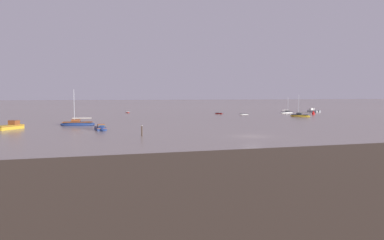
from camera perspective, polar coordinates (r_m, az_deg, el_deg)
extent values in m
plane|color=gray|center=(51.73, 9.48, -2.56)|extent=(800.00, 800.00, 0.00)
cube|color=#4C3D2D|center=(30.38, 25.80, -7.26)|extent=(293.73, 23.70, 0.26)
ellipsoid|color=red|center=(120.73, -10.17, 1.20)|extent=(1.33, 3.22, 0.50)
cube|color=silver|center=(120.72, -10.17, 1.30)|extent=(1.28, 2.97, 0.07)
cube|color=silver|center=(120.73, -10.17, 1.26)|extent=(0.98, 0.28, 0.05)
ellipsoid|color=navy|center=(72.44, -17.65, -0.66)|extent=(6.71, 2.96, 1.12)
cube|color=brown|center=(72.41, -17.66, -0.31)|extent=(5.72, 2.62, 0.11)
cube|color=brown|center=(72.45, -17.91, -0.06)|extent=(1.71, 1.33, 0.40)
cylinder|color=#B7BABF|center=(72.36, -18.17, 2.21)|extent=(0.11, 0.11, 6.15)
cylinder|color=beige|center=(72.22, -17.04, 0.27)|extent=(3.56, 0.76, 0.22)
ellipsoid|color=white|center=(107.60, 8.25, 0.88)|extent=(3.01, 1.42, 0.46)
cube|color=black|center=(107.59, 8.25, 0.98)|extent=(2.78, 1.36, 0.06)
cube|color=black|center=(107.59, 8.25, 0.95)|extent=(0.32, 0.91, 0.05)
ellipsoid|color=red|center=(111.32, 4.28, 1.01)|extent=(2.26, 3.16, 0.48)
cube|color=black|center=(111.31, 4.28, 1.12)|extent=(2.13, 2.93, 0.06)
cube|color=black|center=(111.32, 4.28, 1.08)|extent=(0.92, 0.58, 0.05)
cube|color=gray|center=(129.13, 18.72, 1.27)|extent=(2.37, 4.68, 0.88)
cone|color=gray|center=(130.90, 18.04, 1.32)|extent=(1.92, 1.60, 1.77)
cube|color=silver|center=(129.15, 18.71, 1.42)|extent=(2.42, 4.79, 0.10)
cube|color=silver|center=(129.90, 18.41, 1.64)|extent=(1.52, 1.23, 0.69)
cube|color=#384751|center=(130.31, 18.26, 1.67)|extent=(1.36, 0.40, 0.55)
cube|color=black|center=(127.49, 19.37, 1.29)|extent=(0.38, 0.31, 0.63)
cube|color=gold|center=(68.80, -27.02, -1.13)|extent=(4.47, 5.16, 0.96)
cone|color=gold|center=(70.59, -25.53, -0.96)|extent=(2.45, 2.36, 1.93)
cube|color=brown|center=(68.81, -26.99, -0.83)|extent=(4.57, 5.28, 0.11)
cube|color=brown|center=(69.55, -26.35, -0.35)|extent=(1.92, 1.84, 0.75)
cube|color=#384751|center=(69.96, -26.01, -0.27)|extent=(1.35, 1.06, 0.60)
ellipsoid|color=white|center=(118.74, 14.77, 1.11)|extent=(5.05, 2.43, 0.84)
cube|color=black|center=(118.72, 14.78, 1.27)|extent=(4.30, 2.14, 0.08)
cube|color=black|center=(118.88, 14.86, 1.38)|extent=(1.31, 1.04, 0.30)
cylinder|color=#B7BABF|center=(118.93, 14.95, 2.42)|extent=(0.08, 0.08, 4.59)
cylinder|color=beige|center=(118.29, 14.56, 1.53)|extent=(2.64, 0.69, 0.17)
ellipsoid|color=gold|center=(101.09, 16.74, 0.60)|extent=(4.68, 5.39, 0.95)
cube|color=#33383F|center=(101.07, 16.75, 0.82)|extent=(4.05, 4.63, 0.09)
cube|color=#33383F|center=(101.15, 16.60, 0.97)|extent=(1.55, 1.62, 0.34)
cylinder|color=#B7BABF|center=(101.13, 16.51, 2.35)|extent=(0.09, 0.09, 5.20)
cylinder|color=beige|center=(100.81, 17.12, 1.15)|extent=(1.98, 2.51, 0.19)
cube|color=navy|center=(61.88, -14.29, -1.40)|extent=(1.89, 3.73, 0.70)
cone|color=navy|center=(60.03, -14.03, -1.56)|extent=(1.53, 1.28, 1.41)
cube|color=brown|center=(61.81, -14.29, -1.16)|extent=(1.93, 3.82, 0.08)
cube|color=brown|center=(60.98, -14.19, -0.88)|extent=(1.21, 0.98, 0.55)
cube|color=#384751|center=(60.55, -14.13, -0.88)|extent=(1.09, 0.32, 0.44)
cube|color=black|center=(63.59, -14.53, -1.17)|extent=(0.31, 0.25, 0.50)
cylinder|color=red|center=(113.62, 18.65, 0.91)|extent=(0.90, 0.90, 0.70)
cone|color=red|center=(113.58, 18.66, 1.26)|extent=(0.72, 0.72, 0.70)
cylinder|color=black|center=(113.55, 18.67, 1.67)|extent=(0.10, 0.10, 0.90)
cylinder|color=#443323|center=(51.59, -7.95, -1.78)|extent=(0.18, 0.18, 1.75)
cylinder|color=silver|center=(51.51, -7.96, -0.88)|extent=(0.22, 0.22, 0.08)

